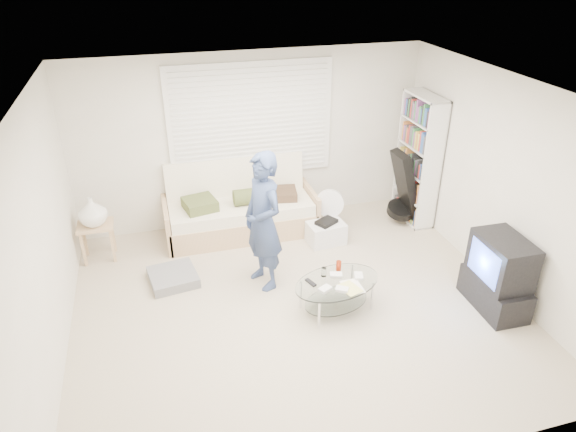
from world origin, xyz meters
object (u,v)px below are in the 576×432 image
object	(u,v)px
tv_unit	(498,275)
coffee_table	(337,287)
bookshelf	(418,160)
futon_sofa	(240,211)

from	to	relation	value
tv_unit	coffee_table	distance (m)	1.82
tv_unit	bookshelf	bearing A→B (deg)	86.78
bookshelf	coffee_table	distance (m)	2.67
tv_unit	coffee_table	bearing A→B (deg)	165.91
tv_unit	coffee_table	world-z (taller)	tv_unit
bookshelf	futon_sofa	bearing A→B (deg)	173.71
bookshelf	tv_unit	distance (m)	2.28
bookshelf	tv_unit	world-z (taller)	bookshelf
futon_sofa	coffee_table	size ratio (longest dim) A/B	1.88
futon_sofa	tv_unit	bearing A→B (deg)	-45.40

